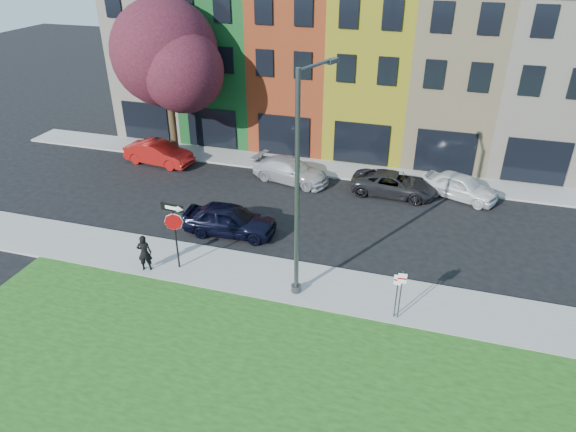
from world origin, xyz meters
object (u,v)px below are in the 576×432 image
(sedan_near, at_px, (230,219))
(street_lamp, at_px, (300,190))
(stop_sign, at_px, (174,223))
(man, at_px, (145,253))

(sedan_near, xyz_separation_m, street_lamp, (4.45, -3.52, 3.86))
(stop_sign, bearing_deg, man, -153.03)
(stop_sign, relative_size, man, 1.85)
(street_lamp, bearing_deg, stop_sign, -161.04)
(stop_sign, height_order, street_lamp, street_lamp)
(stop_sign, height_order, sedan_near, stop_sign)
(man, bearing_deg, sedan_near, -137.72)
(stop_sign, xyz_separation_m, man, (-1.27, -0.53, -1.37))
(sedan_near, bearing_deg, street_lamp, -131.60)
(stop_sign, relative_size, street_lamp, 0.35)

